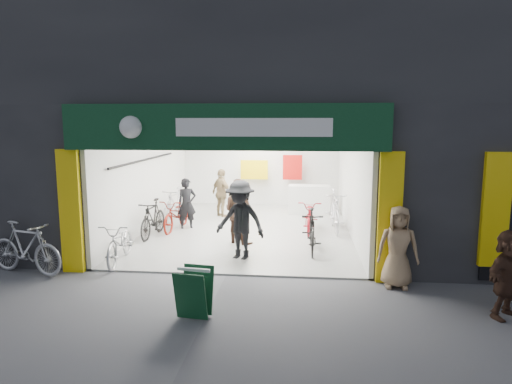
# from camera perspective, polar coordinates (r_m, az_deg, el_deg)

# --- Properties ---
(ground) EXTENTS (60.00, 60.00, 0.00)m
(ground) POSITION_cam_1_polar(r_m,az_deg,el_deg) (9.62, -3.81, -10.39)
(ground) COLOR #56565B
(ground) RESTS_ON ground
(building) EXTENTS (17.00, 10.27, 8.00)m
(building) POSITION_cam_1_polar(r_m,az_deg,el_deg) (14.00, 3.27, 13.55)
(building) COLOR #232326
(building) RESTS_ON ground
(bike_left_front) EXTENTS (0.83, 1.87, 0.95)m
(bike_left_front) POSITION_cam_1_polar(r_m,az_deg,el_deg) (10.74, -16.60, -6.03)
(bike_left_front) COLOR #A7A8AC
(bike_left_front) RESTS_ON ground
(bike_left_midfront) EXTENTS (0.57, 1.76, 1.04)m
(bike_left_midfront) POSITION_cam_1_polar(r_m,az_deg,el_deg) (12.79, -12.77, -3.29)
(bike_left_midfront) COLOR black
(bike_left_midfront) RESTS_ON ground
(bike_left_midback) EXTENTS (0.81, 1.84, 0.94)m
(bike_left_midback) POSITION_cam_1_polar(r_m,az_deg,el_deg) (13.48, -9.90, -2.82)
(bike_left_midback) COLOR maroon
(bike_left_midback) RESTS_ON ground
(bike_left_back) EXTENTS (0.78, 1.87, 1.09)m
(bike_left_back) POSITION_cam_1_polar(r_m,az_deg,el_deg) (14.63, -10.01, -1.60)
(bike_left_back) COLOR #ACACB0
(bike_left_back) RESTS_ON ground
(bike_right_front) EXTENTS (0.51, 1.74, 1.04)m
(bike_right_front) POSITION_cam_1_polar(r_m,az_deg,el_deg) (11.18, 6.98, -4.90)
(bike_right_front) COLOR black
(bike_right_front) RESTS_ON ground
(bike_right_mid) EXTENTS (0.74, 1.85, 0.95)m
(bike_right_mid) POSITION_cam_1_polar(r_m,az_deg,el_deg) (13.18, 6.80, -2.98)
(bike_right_mid) COLOR maroon
(bike_right_mid) RESTS_ON ground
(bike_right_back) EXTENTS (0.64, 2.03, 1.21)m
(bike_right_back) POSITION_cam_1_polar(r_m,az_deg,el_deg) (13.33, 9.81, -2.36)
(bike_right_back) COLOR silver
(bike_right_back) RESTS_ON ground
(parked_bike) EXTENTS (1.94, 0.99, 1.12)m
(parked_bike) POSITION_cam_1_polar(r_m,az_deg,el_deg) (10.67, -26.84, -6.26)
(parked_bike) COLOR #BBBCC0
(parked_bike) RESTS_ON ground
(customer_a) EXTENTS (0.66, 0.58, 1.52)m
(customer_a) POSITION_cam_1_polar(r_m,az_deg,el_deg) (13.51, -8.63, -1.51)
(customer_a) COLOR black
(customer_a) RESTS_ON ground
(customer_b) EXTENTS (1.04, 0.98, 1.71)m
(customer_b) POSITION_cam_1_polar(r_m,az_deg,el_deg) (11.80, -2.19, -2.44)
(customer_b) COLOR #352118
(customer_b) RESTS_ON ground
(customer_c) EXTENTS (1.35, 1.04, 1.84)m
(customer_c) POSITION_cam_1_polar(r_m,az_deg,el_deg) (10.41, -1.98, -3.59)
(customer_c) COLOR black
(customer_c) RESTS_ON ground
(customer_d) EXTENTS (0.96, 0.94, 1.62)m
(customer_d) POSITION_cam_1_polar(r_m,az_deg,el_deg) (15.04, -4.31, -0.19)
(customer_d) COLOR #8F7853
(customer_d) RESTS_ON ground
(pedestrian_near) EXTENTS (0.81, 0.56, 1.58)m
(pedestrian_near) POSITION_cam_1_polar(r_m,az_deg,el_deg) (9.16, 17.33, -6.59)
(pedestrian_near) COLOR #987958
(pedestrian_near) RESTS_ON ground
(pedestrian_far) EXTENTS (1.33, 1.17, 1.45)m
(pedestrian_far) POSITION_cam_1_polar(r_m,az_deg,el_deg) (8.50, 28.98, -8.98)
(pedestrian_far) COLOR #3C261B
(pedestrian_far) RESTS_ON ground
(sandwich_board) EXTENTS (0.59, 0.60, 0.81)m
(sandwich_board) POSITION_cam_1_polar(r_m,az_deg,el_deg) (7.59, -7.75, -12.25)
(sandwich_board) COLOR #0E391D
(sandwich_board) RESTS_ON ground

